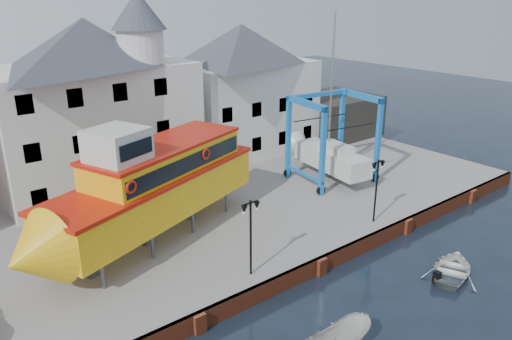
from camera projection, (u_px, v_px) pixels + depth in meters
ground at (320, 274)px, 27.88m from camera, size 140.00×140.00×0.00m
hardstanding at (210, 204)px, 35.78m from camera, size 44.00×22.00×1.00m
quay_wall at (319, 266)px, 27.79m from camera, size 44.00×0.47×1.00m
building_white_main at (94, 102)px, 36.00m from camera, size 14.00×8.30×14.00m
building_white_right at (242, 89)px, 44.85m from camera, size 12.00×8.00×11.20m
shed_dark at (333, 115)px, 50.50m from camera, size 8.00×7.00×4.00m
lamp_post_left at (251, 219)px, 24.99m from camera, size 1.12×0.32×4.20m
lamp_post_right at (377, 175)px, 30.87m from camera, size 1.12×0.32×4.20m
tour_boat at (143, 189)px, 28.05m from camera, size 17.07×9.44×7.28m
travel_lift at (326, 151)px, 38.98m from camera, size 6.46×8.55×12.59m
motorboat_b at (452, 274)px, 27.94m from camera, size 4.88×4.24×0.85m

